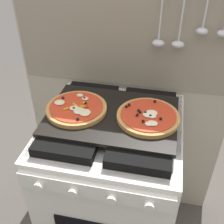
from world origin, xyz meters
name	(u,v)px	position (x,y,z in m)	size (l,w,h in m)	color
kitchen_backsplash	(125,97)	(0.00, 0.33, 0.79)	(1.10, 0.08, 1.55)	#B2A893
stove	(112,187)	(0.00, 0.00, 0.45)	(0.60, 0.64, 0.90)	white
baking_tray	(112,115)	(0.00, 0.00, 0.91)	(0.54, 0.38, 0.02)	black
pizza_left	(77,108)	(-0.15, -0.01, 0.93)	(0.26, 0.26, 0.03)	#C18947
pizza_right	(148,117)	(0.15, 0.00, 0.93)	(0.26, 0.26, 0.03)	#C18947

